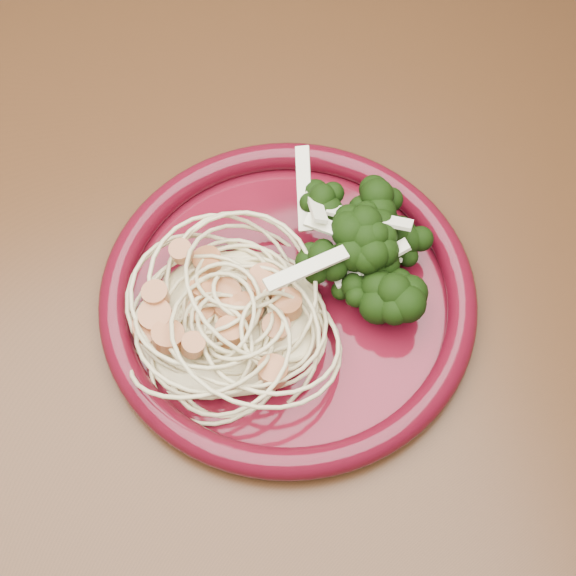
# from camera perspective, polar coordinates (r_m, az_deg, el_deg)

# --- Properties ---
(dining_table) EXTENTS (1.20, 0.80, 0.75)m
(dining_table) POSITION_cam_1_polar(r_m,az_deg,el_deg) (0.70, 3.87, 2.16)
(dining_table) COLOR #472814
(dining_table) RESTS_ON ground
(dinner_plate) EXTENTS (0.30, 0.30, 0.02)m
(dinner_plate) POSITION_cam_1_polar(r_m,az_deg,el_deg) (0.55, -0.00, -0.52)
(dinner_plate) COLOR #520A18
(dinner_plate) RESTS_ON dining_table
(spaghetti_pile) EXTENTS (0.15, 0.13, 0.03)m
(spaghetti_pile) POSITION_cam_1_polar(r_m,az_deg,el_deg) (0.54, -4.10, -1.89)
(spaghetti_pile) COLOR beige
(spaghetti_pile) RESTS_ON dinner_plate
(scallop_cluster) EXTENTS (0.13, 0.13, 0.04)m
(scallop_cluster) POSITION_cam_1_polar(r_m,az_deg,el_deg) (0.51, -4.33, -0.16)
(scallop_cluster) COLOR #C47D4D
(scallop_cluster) RESTS_ON spaghetti_pile
(broccoli_pile) EXTENTS (0.11, 0.15, 0.05)m
(broccoli_pile) POSITION_cam_1_polar(r_m,az_deg,el_deg) (0.55, 4.88, 2.75)
(broccoli_pile) COLOR black
(broccoli_pile) RESTS_ON dinner_plate
(onion_garnish) EXTENTS (0.07, 0.10, 0.05)m
(onion_garnish) POSITION_cam_1_polar(r_m,az_deg,el_deg) (0.53, 5.12, 4.48)
(onion_garnish) COLOR beige
(onion_garnish) RESTS_ON broccoli_pile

